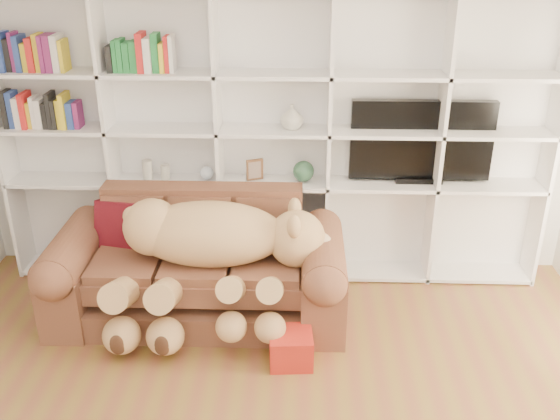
{
  "coord_description": "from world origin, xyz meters",
  "views": [
    {
      "loc": [
        0.22,
        -2.47,
        2.81
      ],
      "look_at": [
        0.08,
        1.63,
        0.91
      ],
      "focal_mm": 40.0,
      "sensor_mm": 36.0,
      "label": 1
    }
  ],
  "objects_px": {
    "teddy_bear": "(210,251)",
    "tv": "(421,142)",
    "sofa": "(199,272)",
    "gift_box": "(291,348)"
  },
  "relations": [
    {
      "from": "sofa",
      "to": "tv",
      "type": "height_order",
      "value": "tv"
    },
    {
      "from": "sofa",
      "to": "teddy_bear",
      "type": "height_order",
      "value": "teddy_bear"
    },
    {
      "from": "teddy_bear",
      "to": "tv",
      "type": "height_order",
      "value": "tv"
    },
    {
      "from": "sofa",
      "to": "tv",
      "type": "relative_size",
      "value": 1.94
    },
    {
      "from": "sofa",
      "to": "gift_box",
      "type": "relative_size",
      "value": 7.49
    },
    {
      "from": "sofa",
      "to": "teddy_bear",
      "type": "distance_m",
      "value": 0.37
    },
    {
      "from": "teddy_bear",
      "to": "gift_box",
      "type": "height_order",
      "value": "teddy_bear"
    },
    {
      "from": "teddy_bear",
      "to": "gift_box",
      "type": "relative_size",
      "value": 5.48
    },
    {
      "from": "teddy_bear",
      "to": "tv",
      "type": "bearing_deg",
      "value": 24.14
    },
    {
      "from": "gift_box",
      "to": "tv",
      "type": "bearing_deg",
      "value": 51.86
    }
  ]
}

